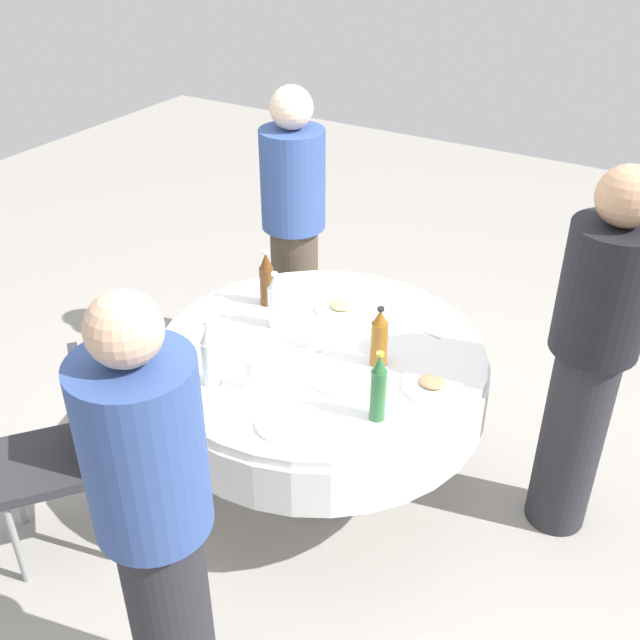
% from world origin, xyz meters
% --- Properties ---
extents(ground_plane, '(10.00, 10.00, 0.00)m').
position_xyz_m(ground_plane, '(0.00, 0.00, 0.00)').
color(ground_plane, gray).
extents(dining_table, '(1.47, 1.47, 0.74)m').
position_xyz_m(dining_table, '(0.00, 0.00, 0.59)').
color(dining_table, white).
rests_on(dining_table, ground_plane).
extents(bottle_amber_outer, '(0.07, 0.07, 0.27)m').
position_xyz_m(bottle_amber_outer, '(0.27, 0.03, 0.87)').
color(bottle_amber_outer, '#8C5619').
rests_on(bottle_amber_outer, dining_table).
extents(bottle_brown_near, '(0.07, 0.07, 0.28)m').
position_xyz_m(bottle_brown_near, '(-0.41, 0.20, 0.87)').
color(bottle_brown_near, '#593314').
rests_on(bottle_brown_near, dining_table).
extents(bottle_clear_mid, '(0.07, 0.07, 0.27)m').
position_xyz_m(bottle_clear_mid, '(-0.26, 0.06, 0.87)').
color(bottle_clear_mid, silver).
rests_on(bottle_clear_mid, dining_table).
extents(bottle_clear_rear, '(0.07, 0.07, 0.29)m').
position_xyz_m(bottle_clear_rear, '(-0.25, -0.43, 0.87)').
color(bottle_clear_rear, silver).
rests_on(bottle_clear_rear, dining_table).
extents(bottle_green_east, '(0.06, 0.06, 0.30)m').
position_xyz_m(bottle_green_east, '(0.42, -0.29, 0.88)').
color(bottle_green_east, '#2D6B38').
rests_on(bottle_green_east, dining_table).
extents(wine_glass_rear, '(0.07, 0.07, 0.14)m').
position_xyz_m(wine_glass_rear, '(-0.00, 0.00, 0.84)').
color(wine_glass_rear, white).
rests_on(wine_glass_rear, dining_table).
extents(wine_glass_east, '(0.06, 0.06, 0.14)m').
position_xyz_m(wine_glass_east, '(-0.08, -0.38, 0.84)').
color(wine_glass_east, white).
rests_on(wine_glass_east, dining_table).
extents(plate_south, '(0.25, 0.25, 0.04)m').
position_xyz_m(plate_south, '(-0.08, 0.33, 0.75)').
color(plate_south, white).
rests_on(plate_south, dining_table).
extents(plate_west, '(0.24, 0.24, 0.04)m').
position_xyz_m(plate_west, '(0.53, -0.01, 0.75)').
color(plate_west, white).
rests_on(plate_west, dining_table).
extents(plate_right, '(0.22, 0.22, 0.02)m').
position_xyz_m(plate_right, '(0.15, -0.51, 0.75)').
color(plate_right, white).
rests_on(plate_right, dining_table).
extents(knife_near, '(0.18, 0.07, 0.00)m').
position_xyz_m(knife_near, '(0.33, 0.36, 0.74)').
color(knife_near, silver).
rests_on(knife_near, dining_table).
extents(folded_napkin, '(0.14, 0.14, 0.02)m').
position_xyz_m(folded_napkin, '(0.17, -0.20, 0.75)').
color(folded_napkin, white).
rests_on(folded_napkin, dining_table).
extents(person_outer, '(0.34, 0.34, 1.66)m').
position_xyz_m(person_outer, '(1.05, 0.32, 0.87)').
color(person_outer, '#26262B').
rests_on(person_outer, ground_plane).
extents(person_near, '(0.34, 0.34, 1.61)m').
position_xyz_m(person_near, '(-0.62, 0.78, 0.85)').
color(person_near, '#4C3F33').
rests_on(person_near, ground_plane).
extents(person_mid, '(0.34, 0.34, 1.67)m').
position_xyz_m(person_mid, '(0.17, -1.23, 0.87)').
color(person_mid, '#26262B').
rests_on(person_mid, ground_plane).
extents(chair_inner, '(0.56, 0.56, 0.87)m').
position_xyz_m(chair_inner, '(-0.70, -0.85, 0.52)').
color(chair_inner, '#2D2D33').
rests_on(chair_inner, ground_plane).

